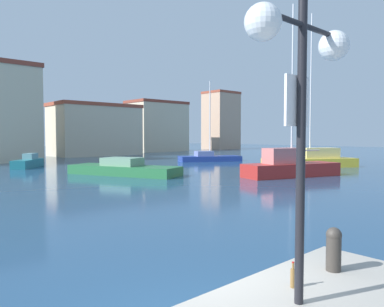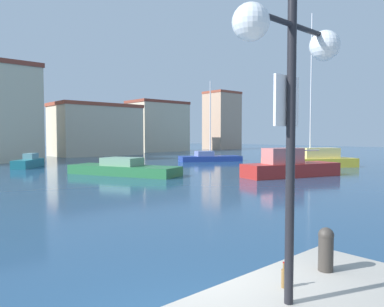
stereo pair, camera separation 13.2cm
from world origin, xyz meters
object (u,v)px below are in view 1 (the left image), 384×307
at_px(mooring_bollard, 334,247).
at_px(sailboat_yellow_far_left, 312,160).
at_px(bottle, 293,277).
at_px(sailboat_blue_far_right, 209,157).
at_px(motorboat_green_mid_harbor, 124,169).
at_px(sailboat_red_distant_north, 290,166).
at_px(motorboat_teal_near_pier, 28,162).
at_px(lamppost, 302,56).

xyz_separation_m(mooring_bollard, sailboat_yellow_far_left, (25.94, 15.42, -0.68)).
bearing_deg(bottle, sailboat_yellow_far_left, 29.78).
distance_m(sailboat_blue_far_right, sailboat_yellow_far_left, 12.14).
bearing_deg(mooring_bollard, motorboat_green_mid_harbor, 66.12).
distance_m(bottle, sailboat_red_distant_north, 22.22).
height_order(sailboat_red_distant_north, motorboat_teal_near_pier, sailboat_red_distant_north).
height_order(lamppost, sailboat_red_distant_north, sailboat_red_distant_north).
distance_m(sailboat_red_distant_north, sailboat_yellow_far_left, 8.89).
bearing_deg(bottle, sailboat_blue_far_right, 47.31).
bearing_deg(sailboat_red_distant_north, lamppost, -146.36).
height_order(mooring_bollard, sailboat_red_distant_north, sailboat_red_distant_north).
relative_size(bottle, motorboat_teal_near_pier, 0.08).
bearing_deg(motorboat_green_mid_harbor, mooring_bollard, -113.88).
height_order(motorboat_teal_near_pier, sailboat_blue_far_right, sailboat_blue_far_right).
xyz_separation_m(bottle, motorboat_teal_near_pier, (7.02, 32.31, -0.69)).
distance_m(lamppost, motorboat_green_mid_harbor, 24.13).
bearing_deg(motorboat_teal_near_pier, mooring_bollard, -100.67).
bearing_deg(sailboat_blue_far_right, bottle, -132.69).
height_order(bottle, motorboat_green_mid_harbor, bottle).
bearing_deg(sailboat_yellow_far_left, sailboat_blue_far_right, 97.47).
bearing_deg(sailboat_yellow_far_left, lamppost, -150.07).
xyz_separation_m(motorboat_green_mid_harbor, sailboat_blue_far_right, (14.98, 6.27, -0.02)).
bearing_deg(motorboat_green_mid_harbor, sailboat_red_distant_north, -47.16).
height_order(lamppost, motorboat_teal_near_pier, lamppost).
bearing_deg(sailboat_red_distant_north, sailboat_blue_far_right, 65.96).
xyz_separation_m(motorboat_teal_near_pier, sailboat_blue_far_right, (18.26, -4.91, -0.03)).
distance_m(lamppost, sailboat_yellow_far_left, 31.51).
xyz_separation_m(lamppost, mooring_bollard, (1.24, 0.22, -2.42)).
relative_size(mooring_bollard, sailboat_red_distant_north, 0.05).
distance_m(motorboat_green_mid_harbor, sailboat_blue_far_right, 16.24).
xyz_separation_m(lamppost, motorboat_teal_near_pier, (7.34, 32.59, -3.31)).
bearing_deg(motorboat_green_mid_harbor, motorboat_teal_near_pier, 106.37).
bearing_deg(sailboat_blue_far_right, sailboat_yellow_far_left, -82.53).
relative_size(sailboat_red_distant_north, sailboat_yellow_far_left, 0.87).
distance_m(mooring_bollard, sailboat_red_distant_north, 21.50).
xyz_separation_m(bottle, sailboat_red_distant_north, (18.53, 12.26, -0.41)).
bearing_deg(motorboat_green_mid_harbor, lamppost, -116.37).
bearing_deg(lamppost, bottle, 41.25).
bearing_deg(sailboat_blue_far_right, mooring_bollard, -131.58).
relative_size(bottle, sailboat_yellow_far_left, 0.02).
relative_size(motorboat_teal_near_pier, sailboat_blue_far_right, 0.45).
relative_size(bottle, sailboat_red_distant_north, 0.03).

